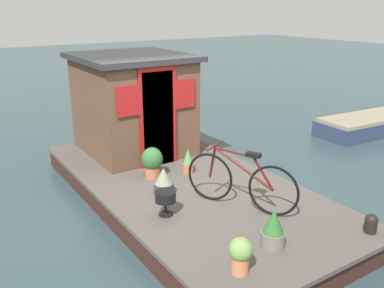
{
  "coord_description": "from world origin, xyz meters",
  "views": [
    {
      "loc": [
        -5.46,
        3.44,
        3.17
      ],
      "look_at": [
        -0.2,
        0.0,
        1.08
      ],
      "focal_mm": 39.5,
      "sensor_mm": 36.0,
      "label": 1
    }
  ],
  "objects_px": {
    "dinghy_boat": "(375,123)",
    "potted_plant_geranium": "(240,254)",
    "potted_plant_lavender": "(152,162)",
    "mooring_bollard": "(371,223)",
    "potted_plant_basil": "(164,181)",
    "bicycle": "(240,181)",
    "potted_plant_thyme": "(273,229)",
    "houseboat_cabin": "(133,103)",
    "potted_plant_fern": "(188,161)",
    "charcoal_grill": "(165,198)"
  },
  "relations": [
    {
      "from": "potted_plant_fern",
      "to": "potted_plant_lavender",
      "type": "relative_size",
      "value": 0.82
    },
    {
      "from": "houseboat_cabin",
      "to": "mooring_bollard",
      "type": "bearing_deg",
      "value": -166.52
    },
    {
      "from": "houseboat_cabin",
      "to": "dinghy_boat",
      "type": "relative_size",
      "value": 0.63
    },
    {
      "from": "potted_plant_thyme",
      "to": "houseboat_cabin",
      "type": "bearing_deg",
      "value": -2.5
    },
    {
      "from": "potted_plant_thyme",
      "to": "potted_plant_lavender",
      "type": "height_order",
      "value": "potted_plant_lavender"
    },
    {
      "from": "bicycle",
      "to": "potted_plant_thyme",
      "type": "bearing_deg",
      "value": 162.16
    },
    {
      "from": "potted_plant_thyme",
      "to": "charcoal_grill",
      "type": "relative_size",
      "value": 1.39
    },
    {
      "from": "potted_plant_geranium",
      "to": "potted_plant_lavender",
      "type": "relative_size",
      "value": 0.8
    },
    {
      "from": "potted_plant_fern",
      "to": "charcoal_grill",
      "type": "xyz_separation_m",
      "value": [
        -1.14,
        1.1,
        0.05
      ]
    },
    {
      "from": "potted_plant_geranium",
      "to": "potted_plant_fern",
      "type": "relative_size",
      "value": 0.97
    },
    {
      "from": "potted_plant_geranium",
      "to": "charcoal_grill",
      "type": "relative_size",
      "value": 1.2
    },
    {
      "from": "potted_plant_geranium",
      "to": "potted_plant_thyme",
      "type": "relative_size",
      "value": 0.87
    },
    {
      "from": "potted_plant_thyme",
      "to": "potted_plant_basil",
      "type": "bearing_deg",
      "value": 9.94
    },
    {
      "from": "potted_plant_thyme",
      "to": "dinghy_boat",
      "type": "xyz_separation_m",
      "value": [
        3.04,
        -6.53,
        -0.39
      ]
    },
    {
      "from": "potted_plant_fern",
      "to": "houseboat_cabin",
      "type": "bearing_deg",
      "value": 8.45
    },
    {
      "from": "charcoal_grill",
      "to": "bicycle",
      "type": "bearing_deg",
      "value": -110.21
    },
    {
      "from": "houseboat_cabin",
      "to": "potted_plant_fern",
      "type": "xyz_separation_m",
      "value": [
        -1.59,
        -0.24,
        -0.75
      ]
    },
    {
      "from": "potted_plant_fern",
      "to": "dinghy_boat",
      "type": "bearing_deg",
      "value": -85.37
    },
    {
      "from": "houseboat_cabin",
      "to": "potted_plant_basil",
      "type": "distance_m",
      "value": 2.3
    },
    {
      "from": "charcoal_grill",
      "to": "dinghy_boat",
      "type": "bearing_deg",
      "value": -77.21
    },
    {
      "from": "houseboat_cabin",
      "to": "mooring_bollard",
      "type": "xyz_separation_m",
      "value": [
        -4.58,
        -1.1,
        -0.83
      ]
    },
    {
      "from": "bicycle",
      "to": "potted_plant_geranium",
      "type": "bearing_deg",
      "value": 140.79
    },
    {
      "from": "houseboat_cabin",
      "to": "potted_plant_geranium",
      "type": "height_order",
      "value": "houseboat_cabin"
    },
    {
      "from": "potted_plant_basil",
      "to": "mooring_bollard",
      "type": "xyz_separation_m",
      "value": [
        -2.48,
        -1.63,
        -0.07
      ]
    },
    {
      "from": "potted_plant_lavender",
      "to": "houseboat_cabin",
      "type": "bearing_deg",
      "value": -14.7
    },
    {
      "from": "potted_plant_lavender",
      "to": "mooring_bollard",
      "type": "xyz_separation_m",
      "value": [
        -3.13,
        -1.48,
        -0.15
      ]
    },
    {
      "from": "bicycle",
      "to": "potted_plant_basil",
      "type": "height_order",
      "value": "bicycle"
    },
    {
      "from": "potted_plant_lavender",
      "to": "mooring_bollard",
      "type": "distance_m",
      "value": 3.47
    },
    {
      "from": "potted_plant_lavender",
      "to": "dinghy_boat",
      "type": "relative_size",
      "value": 0.15
    },
    {
      "from": "potted_plant_geranium",
      "to": "potted_plant_basil",
      "type": "xyz_separation_m",
      "value": [
        2.23,
        -0.32,
        -0.04
      ]
    },
    {
      "from": "dinghy_boat",
      "to": "potted_plant_geranium",
      "type": "bearing_deg",
      "value": 114.2
    },
    {
      "from": "potted_plant_lavender",
      "to": "dinghy_boat",
      "type": "bearing_deg",
      "value": -87.02
    },
    {
      "from": "potted_plant_thyme",
      "to": "charcoal_grill",
      "type": "xyz_separation_m",
      "value": [
        1.4,
        0.68,
        0.03
      ]
    },
    {
      "from": "potted_plant_basil",
      "to": "potted_plant_lavender",
      "type": "height_order",
      "value": "potted_plant_lavender"
    },
    {
      "from": "potted_plant_basil",
      "to": "dinghy_boat",
      "type": "distance_m",
      "value": 6.97
    },
    {
      "from": "houseboat_cabin",
      "to": "charcoal_grill",
      "type": "height_order",
      "value": "houseboat_cabin"
    },
    {
      "from": "potted_plant_fern",
      "to": "potted_plant_thyme",
      "type": "bearing_deg",
      "value": 170.68
    },
    {
      "from": "potted_plant_lavender",
      "to": "mooring_bollard",
      "type": "bearing_deg",
      "value": -154.74
    },
    {
      "from": "bicycle",
      "to": "mooring_bollard",
      "type": "xyz_separation_m",
      "value": [
        -1.47,
        -0.95,
        -0.27
      ]
    },
    {
      "from": "charcoal_grill",
      "to": "dinghy_boat",
      "type": "xyz_separation_m",
      "value": [
        1.64,
        -7.22,
        -0.42
      ]
    },
    {
      "from": "bicycle",
      "to": "potted_plant_lavender",
      "type": "bearing_deg",
      "value": 17.69
    },
    {
      "from": "potted_plant_basil",
      "to": "potted_plant_thyme",
      "type": "height_order",
      "value": "potted_plant_thyme"
    },
    {
      "from": "potted_plant_geranium",
      "to": "potted_plant_lavender",
      "type": "distance_m",
      "value": 2.93
    },
    {
      "from": "potted_plant_lavender",
      "to": "potted_plant_thyme",
      "type": "bearing_deg",
      "value": -175.75
    },
    {
      "from": "potted_plant_geranium",
      "to": "potted_plant_basil",
      "type": "bearing_deg",
      "value": -8.04
    },
    {
      "from": "houseboat_cabin",
      "to": "potted_plant_basil",
      "type": "xyz_separation_m",
      "value": [
        -2.11,
        0.54,
        -0.76
      ]
    },
    {
      "from": "bicycle",
      "to": "potted_plant_basil",
      "type": "relative_size",
      "value": 3.72
    },
    {
      "from": "potted_plant_fern",
      "to": "potted_plant_geranium",
      "type": "bearing_deg",
      "value": 158.37
    },
    {
      "from": "potted_plant_geranium",
      "to": "mooring_bollard",
      "type": "distance_m",
      "value": 1.97
    },
    {
      "from": "potted_plant_geranium",
      "to": "dinghy_boat",
      "type": "relative_size",
      "value": 0.12
    }
  ]
}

